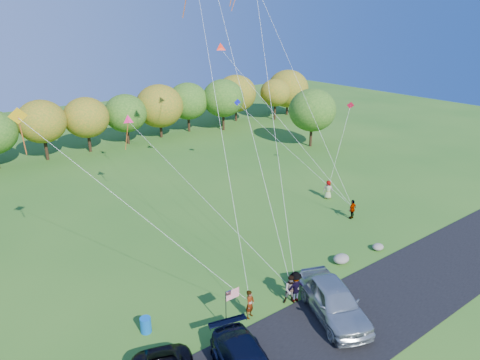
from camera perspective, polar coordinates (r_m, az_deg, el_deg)
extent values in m
plane|color=#265E1A|center=(27.02, 6.59, -14.67)|extent=(140.00, 140.00, 0.00)
cube|color=black|center=(24.87, 13.19, -18.64)|extent=(44.00, 6.00, 0.06)
cylinder|color=#331F12|center=(57.62, -25.49, 4.57)|extent=(0.36, 0.36, 3.13)
ellipsoid|color=#205115|center=(56.88, -26.02, 7.92)|extent=(5.86, 5.86, 5.27)
cylinder|color=#331F12|center=(57.12, -19.38, 5.02)|extent=(0.36, 0.36, 2.60)
ellipsoid|color=#3A6318|center=(56.36, -19.79, 8.35)|extent=(6.49, 6.49, 5.84)
cylinder|color=#331F12|center=(57.71, -14.98, 5.75)|extent=(0.36, 0.36, 2.81)
ellipsoid|color=#205115|center=(56.92, -15.32, 9.28)|extent=(6.86, 6.86, 6.17)
cylinder|color=#331F12|center=(60.29, -10.14, 6.77)|extent=(0.36, 0.36, 2.84)
ellipsoid|color=#3A6318|center=(59.66, -10.32, 9.57)|extent=(4.88, 4.88, 4.39)
cylinder|color=#331F12|center=(63.28, -7.02, 7.74)|extent=(0.36, 0.36, 3.16)
ellipsoid|color=#205115|center=(62.62, -7.16, 10.73)|extent=(5.45, 5.45, 4.91)
cylinder|color=#331F12|center=(65.41, -2.01, 8.24)|extent=(0.36, 0.36, 3.01)
ellipsoid|color=#205115|center=(64.78, -2.05, 11.10)|extent=(5.56, 5.56, 5.00)
cylinder|color=#331F12|center=(69.58, -0.38, 9.01)|extent=(0.36, 0.36, 3.02)
ellipsoid|color=#3A6318|center=(69.02, -0.38, 11.56)|extent=(5.02, 5.02, 4.52)
cylinder|color=#331F12|center=(71.37, 4.03, 9.10)|extent=(0.36, 0.36, 2.65)
ellipsoid|color=#3A6318|center=(70.84, 4.09, 11.43)|extent=(4.95, 4.95, 4.46)
cylinder|color=#331F12|center=(76.12, 6.20, 9.85)|extent=(0.36, 0.36, 2.88)
ellipsoid|color=#205115|center=(75.53, 6.30, 12.54)|extent=(6.68, 6.68, 6.01)
cylinder|color=#331F12|center=(56.43, 9.43, 5.84)|extent=(0.36, 0.36, 2.80)
ellipsoid|color=#205115|center=(55.68, 9.63, 9.18)|extent=(6.00, 6.00, 5.40)
imported|color=#A7AFB2|center=(24.99, 12.37, -15.41)|extent=(4.27, 6.23, 1.97)
imported|color=#4C4C59|center=(24.51, 1.34, -16.22)|extent=(0.73, 0.62, 1.71)
imported|color=#4C4C59|center=(25.67, 6.86, -14.31)|extent=(1.12, 1.09, 1.83)
imported|color=#4C4C59|center=(25.81, 7.38, -13.96)|extent=(1.38, 0.96, 1.94)
imported|color=#4C4C59|center=(36.60, 14.76, -3.80)|extent=(1.02, 0.53, 1.67)
imported|color=#4C4C59|center=(40.11, 11.67, -1.27)|extent=(1.01, 0.97, 1.75)
cylinder|color=#0B54A9|center=(24.33, -12.46, -18.35)|extent=(0.58, 0.58, 0.88)
cylinder|color=black|center=(23.50, -1.89, -17.05)|extent=(0.05, 0.05, 2.39)
cube|color=red|center=(23.18, -1.01, -14.98)|extent=(0.86, 0.57, 0.02)
cube|color=navy|center=(22.97, -1.57, -14.84)|extent=(0.34, 0.02, 0.27)
ellipsoid|color=gray|center=(30.32, 13.34, -10.19)|extent=(1.20, 0.94, 0.60)
ellipsoid|color=slate|center=(32.62, 17.91, -8.48)|extent=(0.88, 0.73, 0.46)
cone|color=#FF2310|center=(37.38, -2.56, 17.21)|extent=(1.04, 0.83, 0.81)
cube|color=#BA0D2B|center=(42.39, 14.52, 9.63)|extent=(0.62, 0.42, 0.70)
cube|color=yellow|center=(23.93, -27.51, 7.59)|extent=(0.91, 0.27, 0.88)
cube|color=#1217B8|center=(43.61, -0.35, 10.32)|extent=(0.74, 0.22, 0.73)
cone|color=#CC0E4F|center=(35.54, -14.67, 7.73)|extent=(1.00, 0.67, 0.85)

